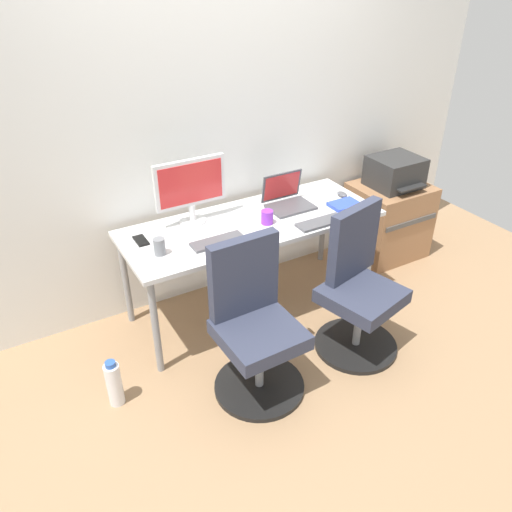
{
  "coord_description": "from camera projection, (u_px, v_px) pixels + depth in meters",
  "views": [
    {
      "loc": [
        -1.49,
        -2.64,
        2.28
      ],
      "look_at": [
        0.0,
        -0.05,
        0.46
      ],
      "focal_mm": 35.85,
      "sensor_mm": 36.0,
      "label": 1
    }
  ],
  "objects": [
    {
      "name": "ground_plane",
      "position": [
        253.0,
        306.0,
        3.77
      ],
      "size": [
        5.28,
        5.28,
        0.0
      ],
      "primitive_type": "plane",
      "color": "#9E7A56"
    },
    {
      "name": "back_wall",
      "position": [
        221.0,
        117.0,
        3.41
      ],
      "size": [
        4.4,
        0.04,
        2.6
      ],
      "primitive_type": "cube",
      "color": "white",
      "rests_on": "ground"
    },
    {
      "name": "desk",
      "position": [
        252.0,
        229.0,
        3.44
      ],
      "size": [
        1.75,
        0.68,
        0.7
      ],
      "color": "silver",
      "rests_on": "ground"
    },
    {
      "name": "office_chair_left",
      "position": [
        254.0,
        327.0,
        2.9
      ],
      "size": [
        0.54,
        0.54,
        0.94
      ],
      "color": "black",
      "rests_on": "ground"
    },
    {
      "name": "office_chair_right",
      "position": [
        358.0,
        289.0,
        3.22
      ],
      "size": [
        0.54,
        0.54,
        0.94
      ],
      "color": "black",
      "rests_on": "ground"
    },
    {
      "name": "side_cabinet",
      "position": [
        388.0,
        220.0,
        4.28
      ],
      "size": [
        0.59,
        0.51,
        0.62
      ],
      "color": "#996B47",
      "rests_on": "ground"
    },
    {
      "name": "printer",
      "position": [
        395.0,
        172.0,
        4.05
      ],
      "size": [
        0.38,
        0.4,
        0.24
      ],
      "color": "#2D2D2D",
      "rests_on": "side_cabinet"
    },
    {
      "name": "water_bottle_on_floor",
      "position": [
        114.0,
        384.0,
        2.91
      ],
      "size": [
        0.09,
        0.09,
        0.31
      ],
      "color": "white",
      "rests_on": "ground"
    },
    {
      "name": "desktop_monitor",
      "position": [
        190.0,
        187.0,
        3.28
      ],
      "size": [
        0.48,
        0.18,
        0.43
      ],
      "color": "silver",
      "rests_on": "desk"
    },
    {
      "name": "open_laptop",
      "position": [
        287.0,
        198.0,
        3.58
      ],
      "size": [
        0.31,
        0.26,
        0.23
      ],
      "color": "#4C4C51",
      "rests_on": "desk"
    },
    {
      "name": "keyboard_by_monitor",
      "position": [
        218.0,
        241.0,
        3.16
      ],
      "size": [
        0.34,
        0.12,
        0.02
      ],
      "primitive_type": "cube",
      "color": "#515156",
      "rests_on": "desk"
    },
    {
      "name": "keyboard_by_laptop",
      "position": [
        321.0,
        222.0,
        3.37
      ],
      "size": [
        0.34,
        0.12,
        0.02
      ],
      "primitive_type": "cube",
      "color": "#515156",
      "rests_on": "desk"
    },
    {
      "name": "mouse_by_monitor",
      "position": [
        342.0,
        194.0,
        3.74
      ],
      "size": [
        0.06,
        0.1,
        0.03
      ],
      "primitive_type": "ellipsoid",
      "color": "#515156",
      "rests_on": "desk"
    },
    {
      "name": "mouse_by_laptop",
      "position": [
        256.0,
        241.0,
        3.15
      ],
      "size": [
        0.06,
        0.1,
        0.03
      ],
      "primitive_type": "ellipsoid",
      "color": "#B7B7B7",
      "rests_on": "desk"
    },
    {
      "name": "coffee_mug",
      "position": [
        267.0,
        217.0,
        3.36
      ],
      "size": [
        0.08,
        0.08,
        0.09
      ],
      "primitive_type": "cylinder",
      "color": "purple",
      "rests_on": "desk"
    },
    {
      "name": "pen_cup",
      "position": [
        159.0,
        247.0,
        3.02
      ],
      "size": [
        0.07,
        0.07,
        0.1
      ],
      "primitive_type": "cylinder",
      "color": "slate",
      "rests_on": "desk"
    },
    {
      "name": "phone_near_laptop",
      "position": [
        141.0,
        240.0,
        3.17
      ],
      "size": [
        0.07,
        0.14,
        0.01
      ],
      "primitive_type": "cube",
      "color": "black",
      "rests_on": "desk"
    },
    {
      "name": "notebook",
      "position": [
        345.0,
        205.0,
        3.59
      ],
      "size": [
        0.21,
        0.15,
        0.03
      ],
      "primitive_type": "cube",
      "color": "blue",
      "rests_on": "desk"
    }
  ]
}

